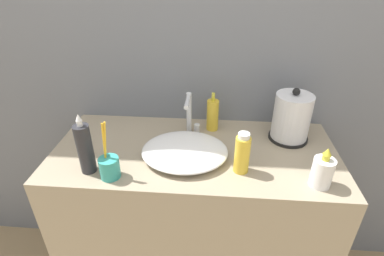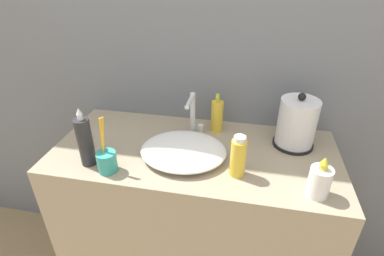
# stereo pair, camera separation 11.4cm
# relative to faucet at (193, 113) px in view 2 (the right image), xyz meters

# --- Properties ---
(wall_back) EXTENTS (6.00, 0.04, 2.60)m
(wall_back) POSITION_rel_faucet_xyz_m (0.03, 0.16, 0.35)
(wall_back) COLOR slate
(wall_back) RESTS_ON ground_plane
(vanity_counter) EXTENTS (1.13, 0.51, 0.84)m
(vanity_counter) POSITION_rel_faucet_xyz_m (0.03, -0.12, -0.52)
(vanity_counter) COLOR gray
(vanity_counter) RESTS_ON ground_plane
(sink_basin) EXTENTS (0.33, 0.29, 0.05)m
(sink_basin) POSITION_rel_faucet_xyz_m (-0.01, -0.17, -0.08)
(sink_basin) COLOR white
(sink_basin) RESTS_ON vanity_counter
(faucet) EXTENTS (0.06, 0.13, 0.18)m
(faucet) POSITION_rel_faucet_xyz_m (0.00, 0.00, 0.00)
(faucet) COLOR silver
(faucet) RESTS_ON vanity_counter
(electric_kettle) EXTENTS (0.16, 0.16, 0.23)m
(electric_kettle) POSITION_rel_faucet_xyz_m (0.42, -0.00, -0.01)
(electric_kettle) COLOR black
(electric_kettle) RESTS_ON vanity_counter
(toothbrush_cup) EXTENTS (0.07, 0.07, 0.21)m
(toothbrush_cup) POSITION_rel_faucet_xyz_m (-0.25, -0.31, -0.06)
(toothbrush_cup) COLOR teal
(toothbrush_cup) RESTS_ON vanity_counter
(lotion_bottle) EXTENTS (0.05, 0.05, 0.17)m
(lotion_bottle) POSITION_rel_faucet_xyz_m (0.09, 0.05, -0.03)
(lotion_bottle) COLOR gold
(lotion_bottle) RESTS_ON vanity_counter
(shampoo_bottle) EXTENTS (0.07, 0.07, 0.15)m
(shampoo_bottle) POSITION_rel_faucet_xyz_m (0.46, -0.29, -0.05)
(shampoo_bottle) COLOR white
(shampoo_bottle) RESTS_ON vanity_counter
(mouthwash_bottle) EXTENTS (0.05, 0.05, 0.23)m
(mouthwash_bottle) POSITION_rel_faucet_xyz_m (-0.34, -0.28, -0.01)
(mouthwash_bottle) COLOR #28282D
(mouthwash_bottle) RESTS_ON vanity_counter
(hand_cream_bottle) EXTENTS (0.05, 0.05, 0.16)m
(hand_cream_bottle) POSITION_rel_faucet_xyz_m (0.20, -0.24, -0.03)
(hand_cream_bottle) COLOR gold
(hand_cream_bottle) RESTS_ON vanity_counter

